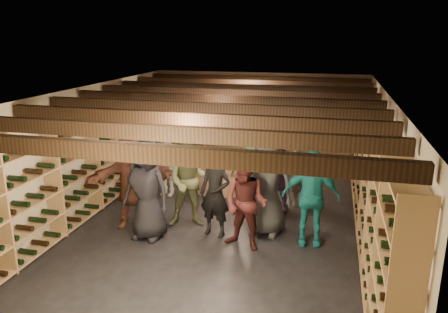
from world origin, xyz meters
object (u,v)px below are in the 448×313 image
person_9 (166,162)px  person_2 (190,181)px  person_0 (146,190)px  person_1 (215,194)px  person_11 (276,168)px  person_12 (266,182)px  person_5 (133,179)px  person_10 (260,171)px  person_4 (311,197)px  crate_stack_left (235,180)px  person_8 (246,204)px  person_7 (304,169)px  crate_stack_right (204,178)px  crate_loose (250,175)px

person_9 → person_2: bearing=-41.8°
person_0 → person_1: 1.15m
person_11 → person_12: person_12 is taller
person_5 → person_10: person_10 is taller
person_2 → person_9: bearing=109.9°
person_0 → person_12: size_ratio=0.92×
person_11 → person_9: bearing=-165.9°
person_1 → person_4: (1.59, 0.08, 0.05)m
person_11 → person_12: size_ratio=0.89×
crate_stack_left → person_2: person_2 is taller
person_2 → person_12: person_12 is taller
crate_stack_left → person_8: 2.46m
person_12 → person_5: bearing=-166.9°
person_0 → person_12: (1.91, 0.66, 0.08)m
person_7 → person_11: (-0.52, -0.29, 0.05)m
person_4 → crate_stack_right: bearing=137.2°
person_10 → person_9: bearing=141.8°
person_2 → person_4: 2.13m
person_9 → person_12: person_12 is taller
person_0 → person_7: person_0 is taller
person_9 → person_12: 2.67m
person_10 → person_8: bearing=-111.6°
crate_stack_left → person_9: person_9 is taller
person_1 → person_12: (0.83, 0.28, 0.19)m
person_5 → person_9: bearing=64.4°
crate_loose → person_12: bearing=-74.1°
person_5 → person_11: size_ratio=1.05×
crate_stack_right → person_1: (0.76, -1.90, 0.41)m
person_11 → person_4: bearing=-43.8°
person_9 → person_7: bearing=14.3°
person_8 → person_12: bearing=85.7°
person_10 → crate_loose: bearing=83.5°
crate_stack_right → person_11: 1.75m
person_2 → person_5: size_ratio=0.97×
person_2 → person_1: bearing=-43.1°
crate_loose → person_8: bearing=-80.5°
person_9 → person_4: bearing=-14.3°
person_1 → person_11: bearing=68.9°
person_1 → person_7: (1.38, 1.71, 0.03)m
person_7 → person_11: bearing=-166.9°
crate_stack_left → person_5: (-1.43, -1.92, 0.53)m
crate_loose → person_10: 2.44m
crate_stack_left → crate_loose: size_ratio=1.36×
person_2 → crate_stack_right: bearing=81.2°
crate_stack_right → person_0: bearing=-98.1°
person_10 → person_2: bearing=-170.8°
person_7 → person_9: (-2.88, -0.14, -0.04)m
person_2 → person_7: person_2 is taller
person_10 → person_11: size_ratio=1.09×
person_11 → person_7: bearing=46.9°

